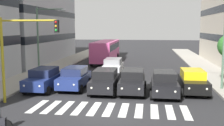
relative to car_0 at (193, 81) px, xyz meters
name	(u,v)px	position (x,y,z in m)	size (l,w,h in m)	color
ground_plane	(109,109)	(5.62, 4.99, -0.89)	(180.00, 180.00, 0.00)	#262628
building_right_block_0	(19,1)	(21.73, -16.59, 7.68)	(10.72, 19.88, 17.14)	#ADB2BC
crosswalk_markings	(109,109)	(5.62, 4.99, -0.88)	(9.45, 2.80, 0.01)	silver
car_0	(193,81)	(0.00, 0.00, 0.00)	(2.02, 4.44, 1.72)	black
car_1	(164,83)	(2.16, 1.06, 0.00)	(2.02, 4.44, 1.72)	black
car_2	(133,81)	(4.48, 0.62, 0.00)	(2.02, 4.44, 1.72)	black
car_3	(105,81)	(6.55, 0.72, 0.00)	(2.02, 4.44, 1.72)	black
car_4	(74,78)	(9.16, -0.08, 0.00)	(2.02, 4.44, 1.72)	navy
car_5	(44,79)	(11.42, 0.68, 0.00)	(2.02, 4.44, 1.72)	navy
car_row2_0	(113,67)	(6.91, -6.52, 0.00)	(2.02, 4.44, 1.72)	silver
bus_behind_traffic	(106,49)	(9.16, -16.17, 0.97)	(2.78, 10.50, 3.00)	#DB5193
traffic_light_gantry	(18,47)	(11.52, 4.46, 2.78)	(3.87, 0.36, 5.50)	#AD991E
street_lamp_left	(218,29)	(-1.87, -1.00, 3.88)	(3.09, 0.28, 7.56)	#4C6B56
street_lamp_right	(43,35)	(13.11, -3.58, 3.30)	(2.88, 0.28, 6.53)	#4C6B56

